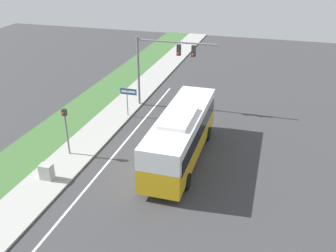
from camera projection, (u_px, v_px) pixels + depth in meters
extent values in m
plane|color=#38383A|center=(159.00, 173.00, 23.50)|extent=(80.00, 80.00, 0.00)
cube|color=#9E9E99|center=(71.00, 158.00, 25.05)|extent=(2.80, 80.00, 0.12)
cube|color=#3D6633|center=(29.00, 151.00, 25.87)|extent=(3.60, 80.00, 0.10)
cube|color=silver|center=(106.00, 165.00, 24.41)|extent=(0.14, 30.00, 0.01)
cube|color=gold|center=(181.00, 142.00, 24.59)|extent=(2.49, 10.32, 1.54)
cube|color=white|center=(182.00, 123.00, 23.97)|extent=(2.49, 10.32, 1.26)
cube|color=black|center=(181.00, 129.00, 24.16)|extent=(2.53, 9.50, 0.95)
cube|color=white|center=(179.00, 117.00, 22.98)|extent=(1.74, 3.61, 0.24)
cylinder|color=black|center=(176.00, 129.00, 27.97)|extent=(0.28, 0.98, 0.98)
cylinder|color=black|center=(208.00, 133.00, 27.36)|extent=(0.28, 0.98, 0.98)
cylinder|color=black|center=(148.00, 175.00, 22.45)|extent=(0.28, 0.98, 0.98)
cylinder|color=black|center=(187.00, 181.00, 21.84)|extent=(0.28, 0.98, 0.98)
cylinder|color=slate|center=(138.00, 72.00, 32.24)|extent=(0.20, 0.20, 6.09)
cylinder|color=slate|center=(176.00, 42.00, 30.16)|extent=(6.71, 0.14, 0.14)
cube|color=#2D2D2D|center=(179.00, 50.00, 30.38)|extent=(0.32, 0.28, 0.90)
sphere|color=red|center=(178.00, 54.00, 30.33)|extent=(0.18, 0.18, 0.18)
cube|color=#2D2D2D|center=(194.00, 51.00, 30.06)|extent=(0.32, 0.28, 0.90)
sphere|color=red|center=(193.00, 55.00, 30.02)|extent=(0.18, 0.18, 0.18)
cylinder|color=slate|center=(67.00, 133.00, 24.82)|extent=(0.12, 0.12, 3.39)
cube|color=#2D2D2D|center=(64.00, 112.00, 24.17)|extent=(0.28, 0.24, 0.44)
sphere|color=red|center=(63.00, 113.00, 24.04)|extent=(0.14, 0.14, 0.14)
cylinder|color=slate|center=(127.00, 102.00, 30.74)|extent=(0.08, 0.08, 2.51)
cube|color=#19478C|center=(128.00, 92.00, 30.29)|extent=(1.41, 0.03, 0.51)
cube|color=white|center=(128.00, 92.00, 30.27)|extent=(1.20, 0.01, 0.18)
cube|color=#A8A8A3|center=(47.00, 172.00, 22.55)|extent=(0.76, 0.56, 0.97)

